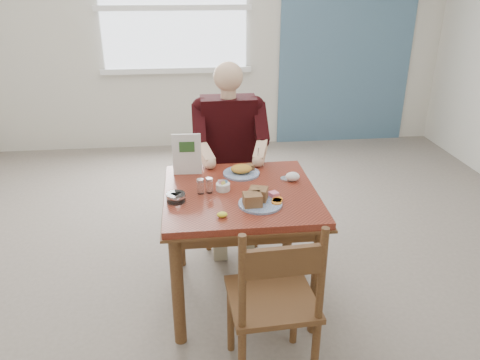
{
  "coord_description": "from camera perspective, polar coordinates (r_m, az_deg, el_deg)",
  "views": [
    {
      "loc": [
        -0.29,
        -2.51,
        1.94
      ],
      "look_at": [
        -0.0,
        0.0,
        0.82
      ],
      "focal_mm": 35.0,
      "sensor_mm": 36.0,
      "label": 1
    }
  ],
  "objects": [
    {
      "name": "far_plate",
      "position": [
        3.02,
        0.23,
        1.15
      ],
      "size": [
        0.31,
        0.31,
        0.06
      ],
      "color": "white",
      "rests_on": "table"
    },
    {
      "name": "napkin",
      "position": [
        2.94,
        6.42,
        0.42
      ],
      "size": [
        0.1,
        0.09,
        0.06
      ],
      "primitive_type": "ellipsoid",
      "rotation": [
        0.0,
        0.0,
        0.15
      ],
      "color": "white",
      "rests_on": "table"
    },
    {
      "name": "chair_near",
      "position": [
        2.35,
        4.16,
        -14.66
      ],
      "size": [
        0.44,
        0.44,
        0.95
      ],
      "color": "brown",
      "rests_on": "ground"
    },
    {
      "name": "chair_far",
      "position": [
        3.62,
        -1.37,
        0.08
      ],
      "size": [
        0.42,
        0.42,
        0.95
      ],
      "color": "brown",
      "rests_on": "ground"
    },
    {
      "name": "creamer",
      "position": [
        2.68,
        -7.81,
        -2.11
      ],
      "size": [
        0.11,
        0.11,
        0.05
      ],
      "color": "white",
      "rests_on": "table"
    },
    {
      "name": "metal_dish",
      "position": [
        2.96,
        5.67,
        0.15
      ],
      "size": [
        0.09,
        0.09,
        0.01
      ],
      "primitive_type": "cylinder",
      "rotation": [
        0.0,
        0.0,
        -0.2
      ],
      "color": "silver",
      "rests_on": "table"
    },
    {
      "name": "window",
      "position": [
        5.49,
        -8.12,
        20.08
      ],
      "size": [
        1.72,
        0.04,
        1.42
      ],
      "color": "white",
      "rests_on": "wall_back"
    },
    {
      "name": "near_plate",
      "position": [
        2.62,
        2.27,
        -2.39
      ],
      "size": [
        0.27,
        0.27,
        0.08
      ],
      "color": "white",
      "rests_on": "table"
    },
    {
      "name": "floor",
      "position": [
        3.18,
        0.05,
        -13.67
      ],
      "size": [
        6.0,
        6.0,
        0.0
      ],
      "primitive_type": "plane",
      "color": "#6D6358",
      "rests_on": "ground"
    },
    {
      "name": "menu",
      "position": [
        3.0,
        -6.5,
        3.15
      ],
      "size": [
        0.18,
        0.02,
        0.27
      ],
      "color": "white",
      "rests_on": "table"
    },
    {
      "name": "table",
      "position": [
        2.84,
        0.06,
        -3.4
      ],
      "size": [
        0.92,
        0.92,
        0.75
      ],
      "color": "maroon",
      "rests_on": "ground"
    },
    {
      "name": "shakers",
      "position": [
        2.75,
        -4.31,
        -0.7
      ],
      "size": [
        0.1,
        0.06,
        0.09
      ],
      "color": "white",
      "rests_on": "table"
    },
    {
      "name": "lemon_wedge",
      "position": [
        2.49,
        -2.19,
        -4.24
      ],
      "size": [
        0.06,
        0.05,
        0.03
      ],
      "primitive_type": "ellipsoid",
      "rotation": [
        0.0,
        0.0,
        0.18
      ],
      "color": "#F8F934",
      "rests_on": "table"
    },
    {
      "name": "caddy",
      "position": [
        2.79,
        -2.09,
        -0.82
      ],
      "size": [
        0.09,
        0.09,
        0.06
      ],
      "color": "white",
      "rests_on": "table"
    },
    {
      "name": "diner",
      "position": [
        3.42,
        -1.29,
        4.59
      ],
      "size": [
        0.53,
        0.56,
        1.39
      ],
      "color": "gray",
      "rests_on": "chair_far"
    },
    {
      "name": "accent_panel",
      "position": [
        5.83,
        13.11,
        17.96
      ],
      "size": [
        1.6,
        0.02,
        2.8
      ],
      "primitive_type": "cube",
      "color": "#486B86",
      "rests_on": "ground"
    },
    {
      "name": "wall_back",
      "position": [
        5.54,
        -3.64,
        18.22
      ],
      "size": [
        5.5,
        0.0,
        5.5
      ],
      "primitive_type": "plane",
      "rotation": [
        1.57,
        0.0,
        0.0
      ],
      "color": "beige",
      "rests_on": "ground"
    }
  ]
}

